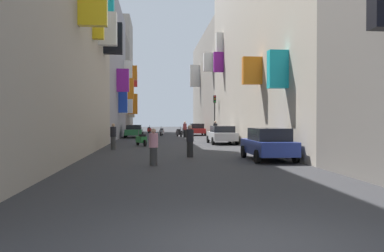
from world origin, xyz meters
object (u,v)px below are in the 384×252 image
scooter_red (149,130)px  pedestrian_near_right (215,131)px  parked_car_blue (268,144)px  traffic_light_near_corner (215,109)px  parked_car_green (134,131)px  pedestrian_far_away (154,147)px  scooter_white (185,130)px  parked_car_silver (222,134)px  pedestrian_mid_street (190,141)px  pedestrian_crossing (185,130)px  parked_car_red (197,129)px  scooter_green (141,140)px  scooter_silver (162,132)px  scooter_black (179,133)px  pedestrian_near_left (113,137)px

scooter_red → pedestrian_near_right: pedestrian_near_right is taller
parked_car_blue → traffic_light_near_corner: traffic_light_near_corner is taller
parked_car_green → pedestrian_far_away: size_ratio=2.65×
scooter_red → pedestrian_near_right: bearing=-73.3°
scooter_white → parked_car_silver: bearing=-87.8°
pedestrian_mid_street → pedestrian_far_away: (-1.84, -3.45, -0.05)m
parked_car_blue → pedestrian_far_away: (-5.37, -1.58, -0.02)m
parked_car_blue → pedestrian_crossing: bearing=95.2°
parked_car_blue → scooter_red: 38.42m
parked_car_green → traffic_light_near_corner: (8.26, -2.94, 2.25)m
parked_car_blue → pedestrian_crossing: (-2.13, 23.56, 0.07)m
parked_car_red → pedestrian_crossing: 6.46m
parked_car_silver → scooter_green: 6.54m
parked_car_silver → scooter_silver: bearing=105.2°
pedestrian_near_right → pedestrian_far_away: pedestrian_near_right is taller
scooter_white → scooter_silver: bearing=-111.5°
pedestrian_near_right → pedestrian_far_away: (-5.52, -18.77, -0.13)m
parked_car_silver → scooter_black: bearing=101.0°
scooter_white → parked_car_red: bearing=-84.3°
scooter_black → pedestrian_crossing: (0.46, -2.24, 0.39)m
parked_car_blue → parked_car_red: bearing=90.4°
pedestrian_crossing → pedestrian_mid_street: (-1.40, -21.69, -0.04)m
pedestrian_far_away → pedestrian_near_right: bearing=73.6°
scooter_green → scooter_red: bearing=89.5°
pedestrian_mid_street → pedestrian_far_away: size_ratio=1.06×
scooter_white → pedestrian_mid_street: pedestrian_mid_street is taller
parked_car_silver → parked_car_red: bearing=90.6°
parked_car_blue → pedestrian_mid_street: pedestrian_mid_street is taller
parked_car_red → parked_car_blue: bearing=-89.6°
scooter_red → scooter_green: same height
pedestrian_near_left → scooter_green: bearing=64.4°
pedestrian_mid_street → pedestrian_crossing: bearing=86.3°
parked_car_blue → traffic_light_near_corner: size_ratio=0.92×
parked_car_green → scooter_silver: bearing=56.7°
scooter_green → scooter_black: bearing=76.2°
scooter_red → pedestrian_far_away: (0.70, -39.52, 0.30)m
pedestrian_crossing → pedestrian_near_left: (-5.82, -16.23, -0.02)m
parked_car_green → scooter_red: (1.44, 13.54, -0.26)m
scooter_green → pedestrian_near_right: pedestrian_near_right is taller
parked_car_red → parked_car_silver: (0.18, -17.08, 0.00)m
parked_car_silver → pedestrian_near_left: 9.54m
scooter_silver → pedestrian_crossing: (2.36, -5.45, 0.39)m
parked_car_red → scooter_silver: size_ratio=2.19×
parked_car_silver → pedestrian_near_right: size_ratio=2.35×
scooter_black → scooter_green: 15.46m
scooter_silver → scooter_black: bearing=-59.4°
parked_car_green → pedestrian_mid_street: pedestrian_mid_street is taller
scooter_white → parked_car_blue: bearing=-88.5°
scooter_silver → pedestrian_far_away: (-0.89, -30.59, 0.30)m
scooter_red → pedestrian_far_away: size_ratio=1.17×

